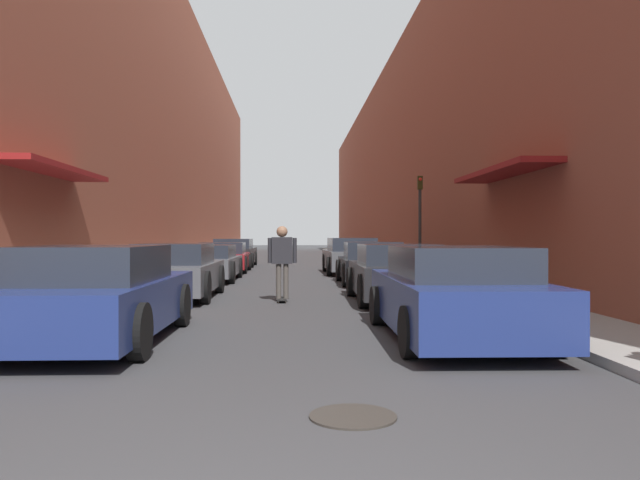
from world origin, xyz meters
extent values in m
plane|color=#38383A|center=(0.00, 26.53, 0.00)|extent=(145.89, 145.89, 0.00)
cube|color=gray|center=(-4.52, 33.16, 0.06)|extent=(1.80, 66.32, 0.12)
cube|color=gray|center=(4.52, 33.16, 0.06)|extent=(1.80, 66.32, 0.12)
cube|color=brown|center=(-7.42, 33.16, 7.16)|extent=(4.00, 66.32, 14.32)
cube|color=maroon|center=(-5.02, 11.61, 2.90)|extent=(1.00, 4.80, 0.12)
cube|color=brown|center=(7.42, 33.16, 5.49)|extent=(4.00, 66.32, 10.99)
cube|color=maroon|center=(5.02, 11.61, 2.90)|extent=(1.00, 4.80, 0.12)
cube|color=navy|center=(-2.46, 6.31, 0.51)|extent=(1.90, 4.51, 0.65)
cube|color=#232833|center=(-2.46, 6.09, 1.08)|extent=(1.66, 2.35, 0.47)
cylinder|color=black|center=(-3.37, 7.71, 0.34)|extent=(0.18, 0.68, 0.68)
cylinder|color=black|center=(-1.54, 7.71, 0.34)|extent=(0.18, 0.68, 0.68)
cylinder|color=black|center=(-1.54, 4.92, 0.34)|extent=(0.18, 0.68, 0.68)
cube|color=#515459|center=(-2.46, 12.27, 0.50)|extent=(1.74, 4.24, 0.62)
cube|color=#232833|center=(-2.46, 12.06, 1.04)|extent=(1.53, 2.21, 0.46)
cylinder|color=black|center=(-3.31, 13.58, 0.35)|extent=(0.18, 0.70, 0.70)
cylinder|color=black|center=(-1.62, 13.58, 0.35)|extent=(0.18, 0.70, 0.70)
cylinder|color=black|center=(-3.31, 10.96, 0.35)|extent=(0.18, 0.70, 0.70)
cylinder|color=black|center=(-1.62, 10.96, 0.35)|extent=(0.18, 0.70, 0.70)
cube|color=#515459|center=(-2.49, 18.02, 0.47)|extent=(1.84, 4.50, 0.57)
cube|color=#232833|center=(-2.49, 17.79, 0.96)|extent=(1.60, 2.35, 0.41)
cylinder|color=black|center=(-3.36, 19.41, 0.34)|extent=(0.18, 0.69, 0.69)
cylinder|color=black|center=(-1.61, 19.41, 0.34)|extent=(0.18, 0.69, 0.69)
cylinder|color=black|center=(-3.36, 16.63, 0.34)|extent=(0.18, 0.69, 0.69)
cylinder|color=black|center=(-1.61, 16.63, 0.34)|extent=(0.18, 0.69, 0.69)
cube|color=maroon|center=(-2.54, 22.89, 0.47)|extent=(1.97, 4.00, 0.57)
cube|color=#232833|center=(-2.54, 22.70, 0.97)|extent=(1.71, 2.09, 0.44)
cylinder|color=black|center=(-3.47, 24.12, 0.34)|extent=(0.18, 0.67, 0.67)
cylinder|color=black|center=(-1.60, 24.12, 0.34)|extent=(0.18, 0.67, 0.67)
cylinder|color=black|center=(-3.47, 21.66, 0.34)|extent=(0.18, 0.67, 0.67)
cylinder|color=black|center=(-1.60, 21.66, 0.34)|extent=(0.18, 0.67, 0.67)
cube|color=#232326|center=(-2.55, 27.65, 0.53)|extent=(1.95, 4.33, 0.70)
cube|color=#232833|center=(-2.55, 27.44, 1.10)|extent=(1.69, 2.26, 0.44)
cylinder|color=black|center=(-3.46, 28.99, 0.33)|extent=(0.18, 0.67, 0.67)
cylinder|color=black|center=(-1.63, 28.99, 0.33)|extent=(0.18, 0.67, 0.67)
cylinder|color=black|center=(-3.46, 26.32, 0.33)|extent=(0.18, 0.67, 0.67)
cylinder|color=black|center=(-1.63, 26.32, 0.33)|extent=(0.18, 0.67, 0.67)
cube|color=navy|center=(2.48, 6.34, 0.52)|extent=(1.89, 4.55, 0.69)
cube|color=#232833|center=(2.48, 6.11, 1.08)|extent=(1.64, 2.38, 0.44)
cylinder|color=black|center=(1.60, 7.73, 0.31)|extent=(0.18, 0.63, 0.63)
cylinder|color=black|center=(3.37, 7.73, 0.31)|extent=(0.18, 0.63, 0.63)
cylinder|color=black|center=(1.60, 4.94, 0.31)|extent=(0.18, 0.63, 0.63)
cylinder|color=black|center=(3.37, 4.94, 0.31)|extent=(0.18, 0.63, 0.63)
cube|color=#232326|center=(2.51, 11.31, 0.51)|extent=(1.87, 4.15, 0.65)
cube|color=#232833|center=(2.51, 11.11, 1.05)|extent=(1.61, 2.17, 0.43)
cylinder|color=black|center=(1.64, 12.59, 0.35)|extent=(0.18, 0.69, 0.69)
cylinder|color=black|center=(3.38, 12.59, 0.35)|extent=(0.18, 0.69, 0.69)
cylinder|color=black|center=(1.64, 10.04, 0.35)|extent=(0.18, 0.69, 0.69)
cylinder|color=black|center=(3.38, 10.04, 0.35)|extent=(0.18, 0.69, 0.69)
cube|color=black|center=(2.62, 16.43, 0.49)|extent=(1.89, 3.97, 0.59)
cube|color=#232833|center=(2.62, 16.23, 1.03)|extent=(1.63, 2.08, 0.49)
cylinder|color=black|center=(1.73, 17.65, 0.35)|extent=(0.18, 0.69, 0.69)
cylinder|color=black|center=(3.50, 17.65, 0.35)|extent=(0.18, 0.69, 0.69)
cylinder|color=black|center=(1.73, 15.21, 0.35)|extent=(0.18, 0.69, 0.69)
cylinder|color=black|center=(3.50, 15.21, 0.35)|extent=(0.18, 0.69, 0.69)
cube|color=#515459|center=(2.48, 21.56, 0.54)|extent=(1.97, 4.77, 0.69)
cube|color=#232833|center=(2.48, 21.32, 1.13)|extent=(1.70, 2.50, 0.49)
cylinder|color=black|center=(1.56, 23.03, 0.35)|extent=(0.18, 0.71, 0.71)
cylinder|color=black|center=(3.40, 23.03, 0.35)|extent=(0.18, 0.71, 0.71)
cylinder|color=black|center=(1.56, 20.09, 0.35)|extent=(0.18, 0.71, 0.71)
cylinder|color=black|center=(3.40, 20.09, 0.35)|extent=(0.18, 0.71, 0.71)
cube|color=black|center=(0.00, 11.37, 0.07)|extent=(0.20, 0.78, 0.02)
cylinder|color=beige|center=(-0.07, 11.62, 0.03)|extent=(0.03, 0.06, 0.06)
cylinder|color=beige|center=(0.08, 11.62, 0.03)|extent=(0.03, 0.06, 0.06)
cylinder|color=beige|center=(-0.07, 11.12, 0.03)|extent=(0.03, 0.06, 0.06)
cylinder|color=beige|center=(0.08, 11.12, 0.03)|extent=(0.03, 0.06, 0.06)
cylinder|color=#47423D|center=(-0.07, 11.37, 0.46)|extent=(0.11, 0.11, 0.76)
cylinder|color=#47423D|center=(0.08, 11.37, 0.46)|extent=(0.11, 0.11, 0.76)
cube|color=#232328|center=(0.00, 11.37, 1.13)|extent=(0.45, 0.20, 0.58)
sphere|color=#8C664C|center=(0.00, 11.37, 1.54)|extent=(0.24, 0.24, 0.24)
cylinder|color=#232328|center=(-0.27, 11.37, 1.13)|extent=(0.09, 0.09, 0.55)
cylinder|color=#232328|center=(0.28, 11.37, 1.13)|extent=(0.09, 0.09, 0.55)
cylinder|color=#332D28|center=(0.70, 2.59, 0.01)|extent=(0.70, 0.70, 0.02)
cylinder|color=#2D2D2D|center=(4.45, 18.12, 1.78)|extent=(0.10, 0.10, 3.32)
cube|color=#332D0F|center=(4.45, 18.12, 3.21)|extent=(0.16, 0.16, 0.45)
sphere|color=red|center=(4.45, 18.04, 3.32)|extent=(0.11, 0.11, 0.11)
camera|label=1|loc=(0.22, -2.33, 1.44)|focal=35.00mm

